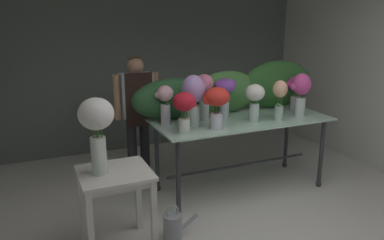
{
  "coord_description": "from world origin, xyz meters",
  "views": [
    {
      "loc": [
        -1.86,
        -2.06,
        2.05
      ],
      "look_at": [
        -0.42,
        1.26,
        1.05
      ],
      "focal_mm": 35.93,
      "sensor_mm": 36.0,
      "label": 1
    }
  ],
  "objects": [
    {
      "name": "side_table_white",
      "position": [
        -1.25,
        1.01,
        0.64
      ],
      "size": [
        0.61,
        0.57,
        0.75
      ],
      "color": "silver",
      "rests_on": "ground"
    },
    {
      "name": "display_table_glass",
      "position": [
        0.38,
        1.65,
        0.75
      ],
      "size": [
        2.06,
        0.88,
        0.88
      ],
      "color": "#ADD8C0",
      "rests_on": "ground"
    },
    {
      "name": "vase_fuchsia_ranunculus",
      "position": [
        1.08,
        1.49,
        1.19
      ],
      "size": [
        0.25,
        0.22,
        0.51
      ],
      "color": "silver",
      "rests_on": "display_table_glass"
    },
    {
      "name": "vase_magenta_freesia",
      "position": [
        1.22,
        1.78,
        1.14
      ],
      "size": [
        0.22,
        0.19,
        0.42
      ],
      "color": "silver",
      "rests_on": "display_table_glass"
    },
    {
      "name": "wall_right",
      "position": [
        2.46,
        1.85,
        1.49
      ],
      "size": [
        0.12,
        3.82,
        2.97
      ],
      "primitive_type": "cube",
      "color": "silver",
      "rests_on": "ground"
    },
    {
      "name": "vase_ivory_lilies",
      "position": [
        0.43,
        1.48,
        1.15
      ],
      "size": [
        0.21,
        0.21,
        0.43
      ],
      "color": "silver",
      "rests_on": "display_table_glass"
    },
    {
      "name": "ground_plane",
      "position": [
        0.0,
        1.85,
        0.0
      ],
      "size": [
        8.13,
        8.13,
        0.0
      ],
      "primitive_type": "plane",
      "color": "silver"
    },
    {
      "name": "florist",
      "position": [
        -0.65,
        2.43,
        0.96
      ],
      "size": [
        0.57,
        0.24,
        1.56
      ],
      "color": "#232328",
      "rests_on": "ground"
    },
    {
      "name": "vase_rosy_snapdragons",
      "position": [
        -0.04,
        1.8,
        1.19
      ],
      "size": [
        0.2,
        0.2,
        0.53
      ],
      "color": "silver",
      "rests_on": "display_table_glass"
    },
    {
      "name": "vase_lilac_anemones",
      "position": [
        -0.25,
        1.6,
        1.22
      ],
      "size": [
        0.26,
        0.25,
        0.56
      ],
      "color": "silver",
      "rests_on": "display_table_glass"
    },
    {
      "name": "vase_peach_hydrangea",
      "position": [
        0.73,
        1.42,
        1.16
      ],
      "size": [
        0.16,
        0.16,
        0.46
      ],
      "color": "silver",
      "rests_on": "display_table_glass"
    },
    {
      "name": "vase_white_roses_tall",
      "position": [
        -1.38,
        1.01,
        1.18
      ],
      "size": [
        0.29,
        0.29,
        0.66
      ],
      "color": "silver",
      "rests_on": "side_table_white"
    },
    {
      "name": "vase_violet_tulips",
      "position": [
        0.23,
        1.79,
        1.19
      ],
      "size": [
        0.27,
        0.25,
        0.46
      ],
      "color": "silver",
      "rests_on": "display_table_glass"
    },
    {
      "name": "vase_crimson_peonies",
      "position": [
        -0.44,
        1.41,
        1.15
      ],
      "size": [
        0.24,
        0.23,
        0.42
      ],
      "color": "silver",
      "rests_on": "display_table_glass"
    },
    {
      "name": "vase_scarlet_roses",
      "position": [
        -0.08,
        1.41,
        1.17
      ],
      "size": [
        0.28,
        0.27,
        0.45
      ],
      "color": "silver",
      "rests_on": "display_table_glass"
    },
    {
      "name": "watering_can",
      "position": [
        -0.74,
        0.97,
        0.13
      ],
      "size": [
        0.35,
        0.18,
        0.34
      ],
      "color": "#999EA3",
      "rests_on": "ground"
    },
    {
      "name": "wall_back",
      "position": [
        0.0,
        3.7,
        1.49
      ],
      "size": [
        4.93,
        0.12,
        2.97
      ],
      "primitive_type": "cube",
      "color": "slate",
      "rests_on": "ground"
    },
    {
      "name": "foliage_backdrop",
      "position": [
        0.43,
        1.97,
        1.15
      ],
      "size": [
        2.43,
        0.32,
        0.61
      ],
      "color": "#28562D",
      "rests_on": "display_table_glass"
    },
    {
      "name": "vase_blush_carnations",
      "position": [
        -0.5,
        1.8,
        1.13
      ],
      "size": [
        0.2,
        0.18,
        0.43
      ],
      "color": "silver",
      "rests_on": "display_table_glass"
    }
  ]
}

